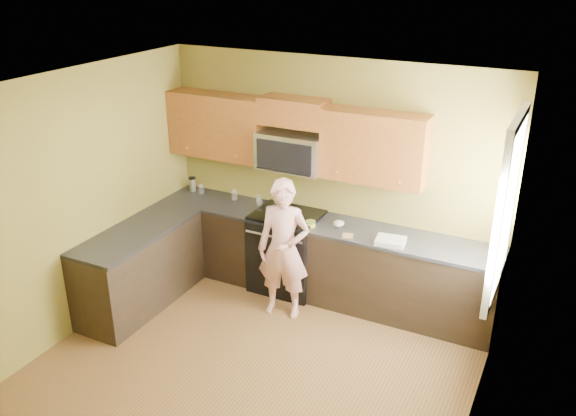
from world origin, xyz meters
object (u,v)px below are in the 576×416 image
Objects in this scene: microwave at (292,169)px; woman at (284,249)px; travel_mug at (193,191)px; butter_tub at (310,226)px; stove at (287,251)px; frying_pan at (279,215)px.

woman is (0.22, -0.65, -0.67)m from microwave.
microwave is 0.49× the size of woman.
travel_mug is at bearing 146.71° from woman.
travel_mug is (-1.42, 0.04, -0.53)m from microwave.
woman is 1.79m from travel_mug.
butter_tub is at bearing -9.76° from travel_mug.
woman is (0.22, -0.53, 0.31)m from stove.
stove is at bearing 102.54° from woman.
travel_mug is at bearing 173.34° from stove.
woman reaches higher than frying_pan.
woman is at bearing -71.07° from microwave.
butter_tub reaches higher than stove.
woman is at bearing -22.83° from travel_mug.
stove is 1.25× the size of microwave.
travel_mug reaches higher than butter_tub.
microwave is at bearing 98.46° from woman.
frying_pan is (-0.07, -0.08, 0.47)m from stove.
microwave reaches higher than woman.
woman reaches higher than stove.
frying_pan is at bearing 112.62° from woman.
woman reaches higher than butter_tub.
travel_mug is (-1.35, 0.25, -0.03)m from frying_pan.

